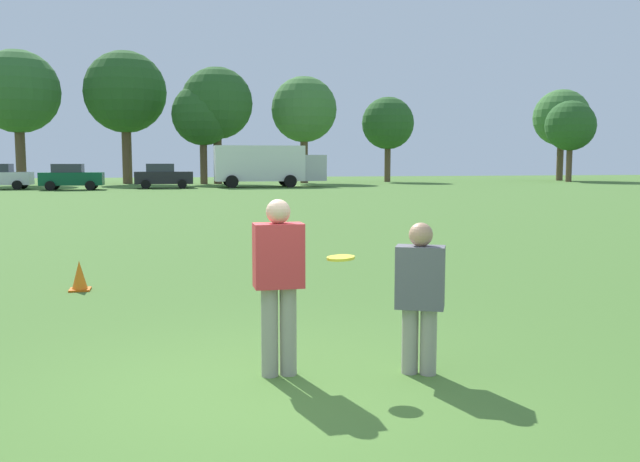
# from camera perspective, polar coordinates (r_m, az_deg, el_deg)

# --- Properties ---
(ground_plane) EXTENTS (156.78, 156.78, 0.00)m
(ground_plane) POSITION_cam_1_polar(r_m,az_deg,el_deg) (6.24, -4.58, -13.34)
(ground_plane) COLOR #47702D
(player_thrower) EXTENTS (0.47, 0.27, 1.70)m
(player_thrower) POSITION_cam_1_polar(r_m,az_deg,el_deg) (6.44, -3.52, -3.90)
(player_thrower) COLOR gray
(player_thrower) RESTS_ON ground
(player_defender) EXTENTS (0.53, 0.44, 1.48)m
(player_defender) POSITION_cam_1_polar(r_m,az_deg,el_deg) (6.57, 8.44, -5.01)
(player_defender) COLOR gray
(player_defender) RESTS_ON ground
(frisbee) EXTENTS (0.27, 0.27, 0.04)m
(frisbee) POSITION_cam_1_polar(r_m,az_deg,el_deg) (6.42, 1.76, -2.29)
(frisbee) COLOR yellow
(traffic_cone) EXTENTS (0.32, 0.32, 0.48)m
(traffic_cone) POSITION_cam_1_polar(r_m,az_deg,el_deg) (11.41, -19.65, -3.62)
(traffic_cone) COLOR #D8590C
(traffic_cone) RESTS_ON ground
(parked_car_mid_right) EXTENTS (4.22, 2.25, 1.82)m
(parked_car_mid_right) POSITION_cam_1_polar(r_m,az_deg,el_deg) (50.40, -20.28, 4.32)
(parked_car_mid_right) COLOR #0C4C2D
(parked_car_mid_right) RESTS_ON ground
(parked_car_near_right) EXTENTS (4.22, 2.25, 1.82)m
(parked_car_near_right) POSITION_cam_1_polar(r_m,az_deg,el_deg) (51.50, -13.10, 4.57)
(parked_car_near_right) COLOR black
(parked_car_near_right) RESTS_ON ground
(box_truck) EXTENTS (8.52, 3.07, 3.18)m
(box_truck) POSITION_cam_1_polar(r_m,az_deg,el_deg) (52.52, -4.48, 5.63)
(box_truck) COLOR white
(box_truck) RESTS_ON ground
(tree_west_oak) EXTENTS (6.95, 6.95, 11.30)m
(tree_west_oak) POSITION_cam_1_polar(r_m,az_deg,el_deg) (63.06, -24.17, 10.67)
(tree_west_oak) COLOR brown
(tree_west_oak) RESTS_ON ground
(tree_west_maple) EXTENTS (7.14, 7.14, 11.60)m
(tree_west_maple) POSITION_cam_1_polar(r_m,az_deg,el_deg) (62.65, -16.14, 11.17)
(tree_west_maple) COLOR brown
(tree_west_maple) RESTS_ON ground
(tree_center_elm) EXTENTS (5.35, 5.35, 8.69)m
(tree_center_elm) POSITION_cam_1_polar(r_m,az_deg,el_deg) (60.02, -9.87, 9.64)
(tree_center_elm) COLOR brown
(tree_center_elm) RESTS_ON ground
(tree_east_birch) EXTENTS (6.25, 6.25, 10.15)m
(tree_east_birch) POSITION_cam_1_polar(r_m,az_deg,el_deg) (60.45, -8.70, 10.59)
(tree_east_birch) COLOR brown
(tree_east_birch) RESTS_ON ground
(tree_east_oak) EXTENTS (5.90, 5.90, 9.59)m
(tree_east_oak) POSITION_cam_1_polar(r_m,az_deg,el_deg) (61.77, -1.36, 10.20)
(tree_east_oak) COLOR brown
(tree_east_oak) RESTS_ON ground
(tree_far_east_pine) EXTENTS (4.98, 4.98, 8.10)m
(tree_far_east_pine) POSITION_cam_1_polar(r_m,az_deg,el_deg) (65.60, 5.76, 9.03)
(tree_far_east_pine) COLOR brown
(tree_far_east_pine) RESTS_ON ground
(tree_far_west_pine) EXTENTS (4.78, 4.78, 7.76)m
(tree_far_west_pine) POSITION_cam_1_polar(r_m,az_deg,el_deg) (69.68, 20.40, 8.31)
(tree_far_west_pine) COLOR brown
(tree_far_west_pine) RESTS_ON ground
(tree_horizon_center) EXTENTS (5.69, 5.69, 9.25)m
(tree_horizon_center) POSITION_cam_1_polar(r_m,az_deg,el_deg) (73.86, 19.73, 8.98)
(tree_horizon_center) COLOR brown
(tree_horizon_center) RESTS_ON ground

